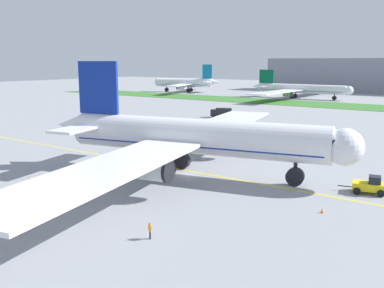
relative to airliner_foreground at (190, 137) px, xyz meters
name	(u,v)px	position (x,y,z in m)	size (l,w,h in m)	color
ground_plane	(186,175)	(-0.10, -0.95, -5.55)	(600.00, 600.00, 0.00)	gray
apron_taxi_line	(195,172)	(-0.10, 1.47, -5.55)	(280.00, 0.36, 0.01)	yellow
grass_median_strip	(379,108)	(-0.10, 114.15, -5.50)	(320.00, 24.00, 0.10)	#38722D
airliner_foreground	(190,137)	(0.00, 0.00, 0.00)	(46.59, 74.18, 16.36)	white
pushback_tug	(370,185)	(23.91, 5.61, -4.52)	(5.85, 3.34, 2.27)	yellow
ground_crew_wingwalker_port	(150,229)	(11.07, -21.38, -4.60)	(0.47, 0.43, 1.57)	black
traffic_cone_near_nose	(322,210)	(21.58, -4.93, -5.27)	(0.36, 0.36, 0.58)	#F2590C
traffic_cone_port_wing	(30,178)	(-16.29, -15.70, -5.27)	(0.36, 0.36, 0.58)	#F2590C
service_truck_catering_van	(221,112)	(-31.58, 58.78, -4.03)	(6.48, 4.71, 2.77)	black
parked_airliner_far_left	(186,83)	(-104.91, 139.92, -0.57)	(35.45, 55.24, 14.73)	white
parked_airliner_far_centre	(299,89)	(-39.89, 136.85, -1.29)	(47.14, 76.50, 12.56)	white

